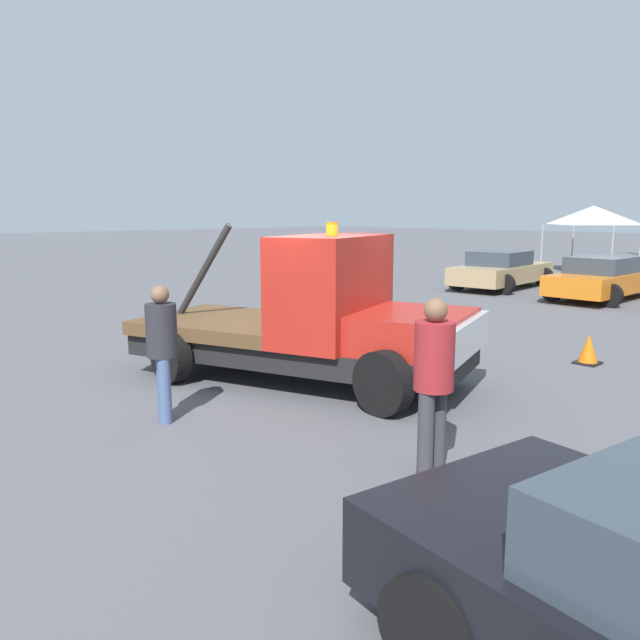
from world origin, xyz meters
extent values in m
plane|color=#545459|center=(0.00, 0.00, 0.00)|extent=(160.00, 160.00, 0.00)
cube|color=black|center=(0.00, 0.00, 0.53)|extent=(5.72, 3.68, 0.35)
cube|color=#B22319|center=(1.82, 0.65, 0.98)|extent=(2.05, 2.28, 0.55)
cube|color=silver|center=(2.57, 0.92, 0.95)|extent=(0.78, 1.92, 0.50)
cube|color=#B22319|center=(0.56, 0.20, 1.52)|extent=(1.85, 2.48, 1.64)
cube|color=brown|center=(-1.26, -0.45, 0.81)|extent=(3.27, 2.98, 0.22)
cylinder|color=black|center=(-1.73, -0.62, 1.70)|extent=(1.16, 0.51, 1.63)
cylinder|color=orange|center=(0.56, 0.20, 2.44)|extent=(0.18, 0.18, 0.20)
cylinder|color=black|center=(1.39, 1.61, 0.44)|extent=(0.88, 0.26, 0.88)
cylinder|color=black|center=(2.10, -0.37, 0.44)|extent=(0.88, 0.26, 0.88)
cylinder|color=black|center=(-1.99, 0.40, 0.44)|extent=(0.88, 0.26, 0.88)
cylinder|color=black|center=(-1.29, -1.58, 0.44)|extent=(0.88, 0.26, 0.88)
cylinder|color=black|center=(5.73, -1.95, 0.34)|extent=(0.68, 0.22, 0.68)
cylinder|color=black|center=(5.46, -3.82, 0.34)|extent=(0.68, 0.22, 0.68)
cylinder|color=#38383D|center=(3.66, -1.30, 0.45)|extent=(0.17, 0.17, 0.89)
cylinder|color=#38383D|center=(3.67, -1.52, 0.45)|extent=(0.17, 0.17, 0.89)
cylinder|color=maroon|center=(3.67, -1.41, 1.24)|extent=(0.41, 0.41, 0.71)
sphere|color=brown|center=(3.67, -1.41, 1.72)|extent=(0.24, 0.24, 0.24)
cylinder|color=#475B84|center=(0.19, -2.55, 0.43)|extent=(0.16, 0.16, 0.86)
cylinder|color=#475B84|center=(0.39, -2.63, 0.43)|extent=(0.16, 0.16, 0.86)
cylinder|color=#28282D|center=(0.29, -2.59, 1.20)|extent=(0.39, 0.39, 0.68)
sphere|color=brown|center=(0.29, -2.59, 1.66)|extent=(0.23, 0.23, 0.23)
cube|color=tan|center=(-4.28, 13.53, 0.54)|extent=(2.29, 4.98, 0.60)
cube|color=#333D47|center=(-4.26, 13.29, 1.09)|extent=(1.81, 2.17, 0.50)
cylinder|color=black|center=(-5.31, 15.08, 0.34)|extent=(0.68, 0.22, 0.68)
cylinder|color=black|center=(-3.56, 15.24, 0.34)|extent=(0.68, 0.22, 0.68)
cylinder|color=black|center=(-5.01, 11.81, 0.34)|extent=(0.68, 0.22, 0.68)
cylinder|color=black|center=(-3.26, 11.98, 0.34)|extent=(0.68, 0.22, 0.68)
cube|color=orange|center=(-0.59, 13.25, 0.54)|extent=(1.84, 4.77, 0.60)
cube|color=#333D47|center=(-0.59, 13.01, 1.09)|extent=(1.60, 2.01, 0.50)
cylinder|color=black|center=(-1.46, 14.86, 0.34)|extent=(0.68, 0.22, 0.68)
cylinder|color=black|center=(-1.44, 11.62, 0.34)|extent=(0.68, 0.22, 0.68)
cylinder|color=black|center=(0.28, 11.64, 0.34)|extent=(0.68, 0.22, 0.68)
cylinder|color=#9E9EA3|center=(-6.33, 20.40, 1.07)|extent=(0.07, 0.07, 2.14)
cylinder|color=#9E9EA3|center=(-3.21, 20.40, 1.07)|extent=(0.07, 0.07, 2.14)
cylinder|color=#9E9EA3|center=(-6.33, 23.53, 1.07)|extent=(0.07, 0.07, 2.14)
cylinder|color=#9E9EA3|center=(-3.21, 23.53, 1.07)|extent=(0.07, 0.07, 2.14)
pyramid|color=white|center=(-4.77, 21.96, 2.56)|extent=(3.13, 3.13, 0.83)
cube|color=black|center=(2.76, 4.48, 0.02)|extent=(0.40, 0.40, 0.04)
cone|color=orange|center=(2.76, 4.48, 0.28)|extent=(0.36, 0.36, 0.55)
camera|label=1|loc=(7.33, -6.50, 2.68)|focal=35.00mm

